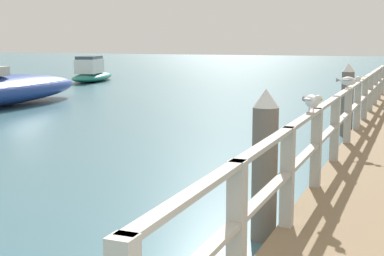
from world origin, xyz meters
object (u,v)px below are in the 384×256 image
dock_piling_near (265,165)px  dock_piling_far (347,99)px  seagull_foreground (312,101)px  seagull_background (349,81)px  boat_1 (92,73)px

dock_piling_near → dock_piling_far: bearing=90.0°
dock_piling_near → seagull_foreground: bearing=57.1°
dock_piling_far → seagull_background: (0.39, -3.31, 0.65)m
dock_piling_far → boat_1: (-14.74, 12.56, -0.39)m
seagull_background → boat_1: 21.95m
seagull_background → boat_1: seagull_background is taller
dock_piling_near → seagull_background: bearing=84.5°
seagull_foreground → seagull_background: size_ratio=0.90×
dock_piling_far → dock_piling_near: bearing=-90.0°
seagull_background → dock_piling_near: bearing=11.0°
seagull_foreground → boat_1: bearing=-85.1°
dock_piling_far → seagull_background: size_ratio=3.56×
dock_piling_near → seagull_foreground: (0.38, 0.59, 0.65)m
dock_piling_near → seagull_background: 4.13m
seagull_background → seagull_foreground: bearing=16.4°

